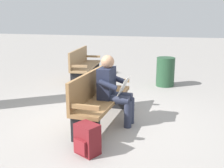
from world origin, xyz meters
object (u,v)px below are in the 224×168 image
object	(u,v)px
bench_far	(84,65)
trash_bin	(165,72)
bench_near	(99,97)
person_seated	(113,88)
backpack	(87,139)

from	to	relation	value
bench_far	trash_bin	distance (m)	2.29
bench_near	person_seated	size ratio (longest dim) A/B	1.54
backpack	person_seated	bearing A→B (deg)	177.46
backpack	trash_bin	bearing A→B (deg)	170.03
person_seated	backpack	distance (m)	1.20
person_seated	trash_bin	size ratio (longest dim) A/B	1.56
bench_near	backpack	xyz separation A→B (m)	(1.10, 0.18, -0.25)
person_seated	trash_bin	bearing A→B (deg)	168.93
bench_near	person_seated	distance (m)	0.29
bench_near	person_seated	xyz separation A→B (m)	(-0.03, 0.23, 0.17)
bench_near	bench_far	size ratio (longest dim) A/B	0.98
bench_far	backpack	bearing A→B (deg)	14.69
bench_near	bench_far	bearing A→B (deg)	-152.24
trash_bin	person_seated	bearing A→B (deg)	-12.83
bench_near	person_seated	world-z (taller)	person_seated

